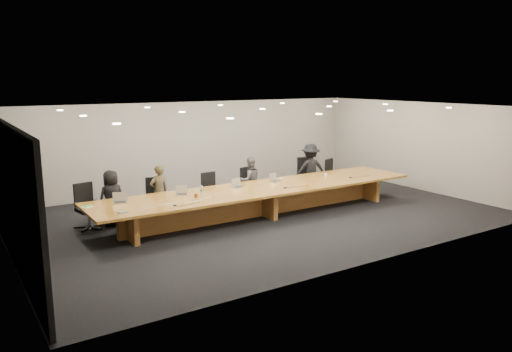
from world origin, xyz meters
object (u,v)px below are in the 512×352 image
Objects in this scene: mic_center at (285,187)px; laptop_c at (239,183)px; person_a at (112,198)px; laptop_b at (182,190)px; amber_mug at (196,196)px; paper_cup_near at (281,179)px; chair_far_left at (88,206)px; chair_right at (307,176)px; person_c at (250,181)px; mic_right at (351,177)px; av_box at (123,212)px; conference_table at (262,196)px; person_d at (310,170)px; paper_cup_far at (326,175)px; chair_far_right at (334,175)px; mic_left at (175,205)px; laptop_d at (276,177)px; water_bottle at (201,190)px; chair_mid_left at (212,191)px; laptop_a at (120,198)px; chair_left at (155,198)px; chair_mid_right at (251,185)px.

laptop_c is at bearing 142.95° from mic_center.
person_a reaches higher than laptop_b.
amber_mug is 1.22× the size of paper_cup_near.
chair_far_left is at bearing 148.25° from amber_mug.
chair_right is 3.91× the size of laptop_c.
person_c is (4.50, -0.03, 0.12)m from chair_far_left.
amber_mug is at bearing -149.68° from chair_right.
av_box is at bearing -178.29° from mic_right.
person_d reaches higher than conference_table.
paper_cup_near is at bearing -8.34° from laptop_c.
paper_cup_far reaches higher than paper_cup_near.
chair_far_right reaches higher than mic_left.
laptop_d is 0.19m from paper_cup_near.
chair_far_left is 9.09× the size of mic_center.
chair_right reaches higher than mic_left.
laptop_b is at bearing 151.53° from water_bottle.
chair_mid_left reaches higher than laptop_a.
av_box is (-2.15, -0.62, -0.09)m from water_bottle.
mic_left is at bearing -171.48° from paper_cup_far.
person_c reaches higher than water_bottle.
laptop_d is (4.84, -0.83, 0.31)m from chair_far_left.
conference_table is 29.54× the size of laptop_a.
person_a is (-2.71, 0.07, 0.16)m from chair_mid_left.
mic_center is at bearing -127.95° from chair_right.
paper_cup_far is at bearing -20.94° from chair_mid_left.
conference_table is 0.69m from laptop_c.
person_a is 1.78m from av_box.
mic_center reaches higher than conference_table.
chair_far_right reaches higher than mic_center.
person_d is at bearing 2.67° from laptop_c.
av_box is (-3.00, -1.69, 0.24)m from chair_mid_left.
water_bottle is 2.58× the size of paper_cup_near.
chair_mid_left reaches higher than paper_cup_far.
chair_left reaches higher than conference_table.
water_bottle is at bearing -178.79° from paper_cup_far.
mic_center reaches higher than av_box.
amber_mug is (1.60, -1.35, 0.12)m from person_a.
chair_left is at bearing 162.78° from mic_right.
paper_cup_near is (3.01, 0.08, -0.07)m from laptop_b.
person_a is at bearing 151.29° from laptop_d.
paper_cup_near is at bearing -138.95° from chair_right.
chair_mid_left is 0.98m from laptop_c.
mic_right is (2.33, -1.62, 0.24)m from chair_mid_right.
chair_far_right is 3.49× the size of laptop_c.
chair_far_left reaches higher than amber_mug.
chair_mid_left is at bearing 43.23° from mic_left.
amber_mug is at bearing -0.09° from laptop_a.
chair_far_right is at bearing 8.45° from chair_right.
av_box is (-1.89, -0.40, -0.04)m from amber_mug.
chair_right reaches higher than laptop_d.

